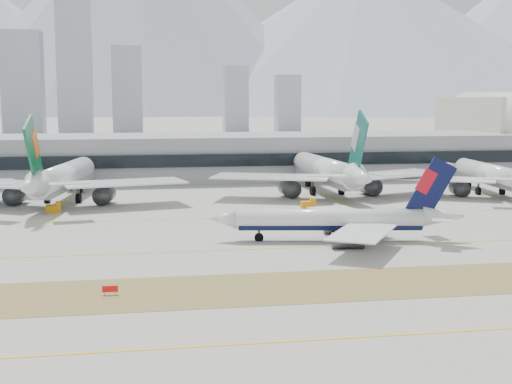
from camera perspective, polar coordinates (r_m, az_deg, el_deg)
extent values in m
plane|color=#9A9690|center=(135.25, -0.74, -4.17)|extent=(3000.00, 3000.00, 0.00)
cube|color=olive|center=(104.60, 2.04, -7.63)|extent=(360.00, 18.00, 0.06)
cube|color=yellow|center=(130.41, -0.39, -4.59)|extent=(360.00, 0.45, 0.04)
cube|color=yellow|center=(83.19, 5.34, -11.65)|extent=(360.00, 0.45, 0.04)
cube|color=yellow|center=(164.45, -2.38, -2.09)|extent=(360.00, 0.45, 0.04)
cylinder|color=white|center=(137.93, 5.91, -2.16)|extent=(36.01, 9.81, 3.92)
cube|color=black|center=(138.11, 5.91, -2.60)|extent=(35.20, 9.12, 1.76)
cone|color=white|center=(137.28, -2.70, -2.17)|extent=(6.05, 4.77, 3.92)
cone|color=white|center=(141.86, 14.75, -1.90)|extent=(8.51, 5.19, 3.92)
cube|color=white|center=(149.22, 7.23, -1.68)|extent=(12.82, 20.78, 0.24)
cube|color=white|center=(146.32, 13.68, -1.47)|extent=(4.25, 5.94, 0.16)
cylinder|color=#3F4247|center=(145.79, 6.62, -2.74)|extent=(6.38, 3.89, 2.94)
cube|color=#3F4247|center=(145.58, 6.62, -2.29)|extent=(2.50, 0.70, 1.37)
cube|color=white|center=(128.01, 8.48, -3.22)|extent=(17.66, 21.10, 0.24)
cube|color=white|center=(136.58, 14.70, -2.13)|extent=(5.63, 6.48, 0.16)
cylinder|color=#3F4247|center=(131.66, 7.36, -3.85)|extent=(6.38, 3.89, 2.94)
cube|color=#3F4247|center=(131.43, 7.37, -3.35)|extent=(2.50, 0.70, 1.37)
cube|color=#090E3B|center=(140.48, 13.85, 0.30)|extent=(9.61, 1.95, 12.28)
cube|color=red|center=(140.09, 13.47, 0.83)|extent=(4.39, 1.15, 5.26)
cylinder|color=#3F4247|center=(137.71, 0.24, -3.46)|extent=(0.47, 0.47, 2.35)
cylinder|color=black|center=(137.80, 0.24, -3.66)|extent=(1.85, 0.97, 1.76)
cylinder|color=#3F4247|center=(136.11, 6.43, -3.64)|extent=(0.47, 0.47, 2.35)
cylinder|color=black|center=(136.20, 6.42, -3.84)|extent=(1.85, 0.97, 1.76)
cylinder|color=#3F4247|center=(141.08, 6.19, -3.24)|extent=(0.47, 0.47, 2.35)
cylinder|color=black|center=(141.17, 6.18, -3.44)|extent=(1.85, 0.97, 1.76)
cylinder|color=white|center=(195.62, -15.16, 1.24)|extent=(13.63, 48.52, 6.36)
cube|color=slate|center=(195.81, -15.14, 0.73)|extent=(12.54, 47.42, 2.86)
cone|color=white|center=(222.48, -13.42, 2.01)|extent=(7.41, 8.24, 6.36)
cone|color=white|center=(167.37, -17.61, 0.42)|extent=(7.92, 11.54, 6.36)
cube|color=white|center=(185.31, -10.52, 0.75)|extent=(32.94, 20.62, 0.38)
cube|color=white|center=(167.06, -14.70, 0.68)|extent=(9.54, 6.04, 0.25)
cylinder|color=#3F4247|center=(189.87, -12.04, -0.20)|extent=(5.94, 8.65, 4.77)
cube|color=#3F4247|center=(189.63, -12.06, 0.37)|extent=(0.98, 3.37, 2.23)
cylinder|color=#3F4247|center=(195.57, -18.64, -0.21)|extent=(5.94, 8.65, 4.77)
cube|color=#3F4247|center=(195.34, -18.67, 0.35)|extent=(0.98, 3.37, 2.23)
cube|color=#0C5631|center=(169.86, -17.39, 3.09)|extent=(2.60, 13.24, 17.07)
cube|color=#DE560D|center=(171.02, -17.29, 3.75)|extent=(1.61, 6.04, 7.30)
cylinder|color=#3F4247|center=(213.84, -13.92, 0.42)|extent=(0.76, 0.76, 3.82)
cylinder|color=black|center=(213.94, -13.91, 0.20)|extent=(1.54, 3.00, 2.86)
cylinder|color=#3F4247|center=(195.99, -16.37, -0.29)|extent=(0.76, 0.76, 3.82)
cylinder|color=black|center=(196.09, -16.36, -0.52)|extent=(1.54, 3.00, 2.86)
cylinder|color=#3F4247|center=(193.95, -14.02, -0.29)|extent=(0.76, 0.76, 3.82)
cylinder|color=black|center=(194.06, -14.01, -0.52)|extent=(1.54, 3.00, 2.86)
cylinder|color=white|center=(205.69, 5.62, 1.82)|extent=(7.99, 49.82, 6.57)
cube|color=slate|center=(205.88, 5.61, 1.32)|extent=(6.97, 48.80, 2.96)
cone|color=white|center=(233.09, 3.56, 2.49)|extent=(6.78, 7.77, 6.57)
cone|color=white|center=(176.98, 8.49, 1.13)|extent=(6.88, 11.22, 6.57)
cube|color=white|center=(204.92, 10.96, 1.42)|extent=(34.67, 25.88, 0.39)
cube|color=white|center=(181.90, 10.80, 1.41)|extent=(10.28, 7.64, 0.26)
cylinder|color=#3F4247|center=(206.20, 9.07, 0.49)|extent=(5.16, 8.41, 4.93)
cube|color=#3F4247|center=(205.98, 9.08, 1.03)|extent=(0.59, 3.46, 2.30)
cube|color=white|center=(194.26, 1.23, 1.23)|extent=(34.58, 24.51, 0.39)
cube|color=white|center=(176.18, 5.65, 1.31)|extent=(10.18, 7.22, 0.26)
cylinder|color=#3F4247|center=(199.21, 2.68, 0.33)|extent=(5.16, 8.41, 4.93)
cube|color=#3F4247|center=(198.97, 2.69, 0.90)|extent=(0.59, 3.46, 2.30)
cube|color=#155D54|center=(179.54, 8.16, 3.73)|extent=(0.98, 13.74, 17.61)
cube|color=#ABB1B5|center=(180.73, 8.03, 4.36)|extent=(0.90, 6.21, 7.54)
cylinder|color=#3F4247|center=(224.25, 4.19, 0.95)|extent=(0.79, 0.79, 3.94)
cylinder|color=black|center=(224.35, 4.19, 0.74)|extent=(1.23, 2.99, 2.96)
cylinder|color=#3F4247|center=(203.75, 4.56, 0.29)|extent=(0.79, 0.79, 3.94)
cylinder|color=black|center=(203.86, 4.56, 0.06)|extent=(1.23, 2.99, 2.96)
cylinder|color=#3F4247|center=(206.25, 6.85, 0.35)|extent=(0.79, 0.79, 3.94)
cylinder|color=black|center=(206.35, 6.84, 0.12)|extent=(1.23, 2.99, 2.96)
cylinder|color=white|center=(215.95, 18.16, 1.43)|extent=(9.46, 41.73, 5.48)
cube|color=slate|center=(216.10, 18.15, 1.03)|extent=(8.56, 40.83, 2.46)
cone|color=white|center=(238.08, 15.99, 2.03)|extent=(6.06, 6.82, 5.48)
cube|color=white|center=(205.14, 14.98, 1.02)|extent=(28.87, 22.84, 0.33)
cube|color=white|center=(191.48, 18.87, 1.01)|extent=(8.64, 6.75, 0.22)
cylinder|color=#3F4247|center=(209.70, 15.98, 0.29)|extent=(4.76, 7.26, 4.11)
cube|color=#3F4247|center=(209.51, 15.99, 0.74)|extent=(0.69, 2.90, 1.92)
cylinder|color=#3F4247|center=(230.94, 16.65, 0.76)|extent=(0.66, 0.66, 3.29)
cylinder|color=black|center=(231.02, 16.64, 0.59)|extent=(1.19, 2.55, 2.46)
cylinder|color=#3F4247|center=(214.04, 17.35, 0.23)|extent=(0.66, 0.66, 3.29)
cylinder|color=black|center=(214.12, 17.35, 0.05)|extent=(1.19, 2.55, 2.46)
cylinder|color=#3F4247|center=(216.75, 19.10, 0.24)|extent=(0.66, 0.66, 3.29)
cylinder|color=black|center=(216.83, 19.10, 0.06)|extent=(1.19, 2.55, 2.46)
cube|color=gray|center=(247.52, -4.92, 2.83)|extent=(280.00, 42.00, 15.00)
cube|color=black|center=(226.14, -4.46, 2.52)|extent=(280.00, 1.20, 4.00)
cube|color=beige|center=(296.56, 16.47, 4.59)|extent=(2.00, 57.00, 27.90)
cube|color=red|center=(102.36, -11.60, -7.60)|extent=(2.20, 0.15, 0.90)
cylinder|color=orange|center=(102.56, -12.04, -7.96)|extent=(0.10, 0.10, 0.50)
cylinder|color=orange|center=(102.50, -11.14, -7.95)|extent=(0.10, 0.10, 0.50)
cube|color=orange|center=(179.16, 4.18, -1.03)|extent=(3.50, 2.00, 1.80)
cube|color=orange|center=(179.27, 4.56, -0.64)|extent=(1.20, 1.80, 1.00)
cylinder|color=black|center=(178.19, 3.87, -1.25)|extent=(0.70, 0.30, 0.70)
cylinder|color=black|center=(179.72, 3.75, -1.18)|extent=(0.70, 0.30, 0.70)
cylinder|color=black|center=(178.76, 4.62, -1.23)|extent=(0.70, 0.30, 0.70)
cylinder|color=black|center=(180.29, 4.49, -1.16)|extent=(0.70, 0.30, 0.70)
cube|color=orange|center=(179.23, -15.90, -1.30)|extent=(3.50, 2.00, 1.80)
cube|color=orange|center=(178.93, -15.53, -0.91)|extent=(1.20, 1.80, 1.00)
cylinder|color=black|center=(178.66, -16.30, -1.52)|extent=(0.70, 0.30, 0.70)
cylinder|color=black|center=(180.23, -16.24, -1.44)|extent=(0.70, 0.30, 0.70)
cylinder|color=black|center=(178.40, -15.54, -1.50)|extent=(0.70, 0.30, 0.70)
cylinder|color=black|center=(179.97, -15.48, -1.42)|extent=(0.70, 0.30, 0.70)
cube|color=#9CA1B2|center=(592.03, -18.13, 8.29)|extent=(30.00, 27.00, 80.00)
cube|color=#9CA1B2|center=(583.21, -14.31, 9.93)|extent=(26.00, 23.40, 110.00)
cube|color=#9CA1B2|center=(595.93, -10.26, 8.05)|extent=(24.00, 21.60, 70.00)
cube|color=#9CA1B2|center=(606.95, -1.65, 7.44)|extent=(20.00, 18.00, 55.00)
cube|color=#9CA1B2|center=(614.93, 2.54, 7.11)|extent=(20.00, 18.00, 48.00)
cone|color=#9EA8B7|center=(1542.06, -9.19, 14.19)|extent=(900.00, 900.00, 470.00)
cone|color=#9EA8B7|center=(1606.47, 8.63, 11.99)|extent=(1120.00, 1120.00, 350.00)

